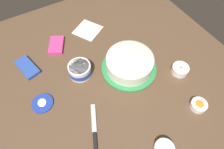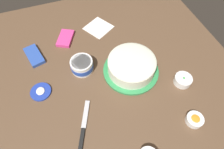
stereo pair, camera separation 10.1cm
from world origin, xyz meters
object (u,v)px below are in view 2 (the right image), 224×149
Objects in this scene: frosted_cake at (131,66)px; paper_napkin at (98,27)px; sprinkle_bowl_orange at (195,120)px; frosting_tub at (82,65)px; frosting_tub_lid at (41,92)px; sprinkle_bowl_green at (183,80)px; spreading_knife at (83,128)px; candy_box_upper at (65,38)px; candy_box_lower at (34,56)px.

frosted_cake is 2.03× the size of paper_napkin.
sprinkle_bowl_orange is at bearing 17.24° from paper_napkin.
frosting_tub is at bearing -32.51° from paper_napkin.
frosting_tub is 0.25m from frosting_tub_lid.
spreading_knife is at bearing -83.13° from sprinkle_bowl_green.
sprinkle_bowl_green is 0.73m from candy_box_upper.
frosting_tub is 0.30m from candy_box_lower.
candy_box_upper is (-0.07, 0.20, 0.00)m from candy_box_lower.
frosting_tub is at bearing 106.14° from frosting_tub_lid.
paper_napkin is (-0.35, 0.42, -0.00)m from frosting_tub_lid.
candy_box_upper is at bearing 96.09° from candy_box_lower.
sprinkle_bowl_orange is 0.79m from paper_napkin.
spreading_knife is at bearing -23.37° from paper_napkin.
frosting_tub_lid is 0.71× the size of paper_napkin.
frosted_cake is 1.95× the size of candy_box_lower.
frosting_tub_lid is at bearing -73.86° from frosting_tub.
frosting_tub_lid is at bearing -148.74° from spreading_knife.
sprinkle_bowl_orange reaches higher than candy_box_upper.
candy_box_lower is (-0.18, -0.24, -0.03)m from frosting_tub.
spreading_knife is 2.47× the size of sprinkle_bowl_green.
candy_box_upper reaches higher than spreading_knife.
paper_napkin is (-0.39, -0.07, -0.05)m from frosted_cake.
frosting_tub reaches higher than paper_napkin.
frosting_tub_lid is at bearing -104.96° from sprinkle_bowl_green.
frosting_tub reaches higher than sprinkle_bowl_green.
sprinkle_bowl_orange is 0.53× the size of paper_napkin.
frosted_cake reaches higher than sprinkle_bowl_orange.
sprinkle_bowl_green reaches higher than paper_napkin.
frosted_cake is 0.57m from candy_box_lower.
sprinkle_bowl_green reaches higher than candy_box_lower.
candy_box_lower is 0.21m from candy_box_upper.
sprinkle_bowl_green is 0.66× the size of candy_box_upper.
sprinkle_bowl_orange reaches higher than frosting_tub_lid.
frosted_cake is at bearing 66.16° from candy_box_upper.
frosting_tub_lid is 0.74m from sprinkle_bowl_green.
sprinkle_bowl_green reaches higher than sprinkle_bowl_orange.
frosted_cake is 2.23× the size of candy_box_upper.
sprinkle_bowl_orange reaches higher than paper_napkin.
frosting_tub_lid is 0.55m from paper_napkin.
frosting_tub is at bearing -138.36° from sprinkle_bowl_orange.
sprinkle_bowl_orange is (0.40, 0.66, 0.01)m from frosting_tub_lid.
frosting_tub is (-0.10, -0.25, -0.01)m from frosted_cake.
candy_box_lower is 0.44m from paper_napkin.
candy_box_upper is at bearing -82.39° from paper_napkin.
frosting_tub is at bearing -118.75° from sprinkle_bowl_green.
paper_napkin is at bearing 147.49° from frosting_tub.
sprinkle_bowl_orange is at bearing 41.64° from frosting_tub.
sprinkle_bowl_orange is at bearing 31.11° from candy_box_lower.
frosted_cake reaches higher than frosting_tub.
frosting_tub is at bearing 36.67° from candy_box_upper.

